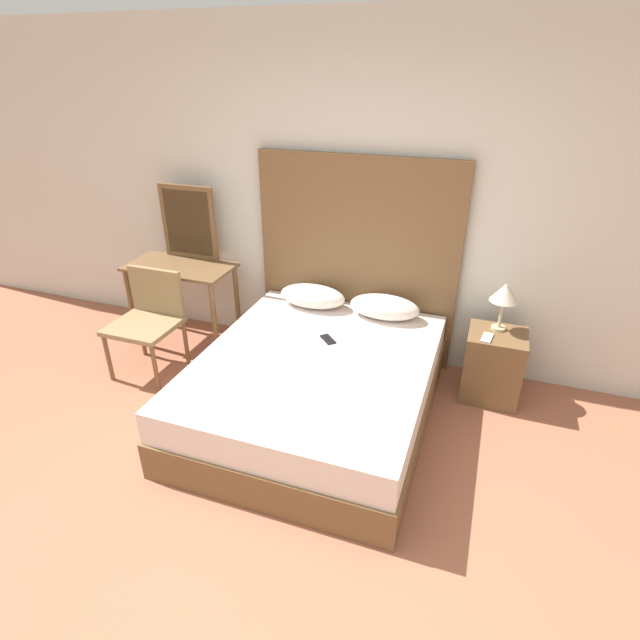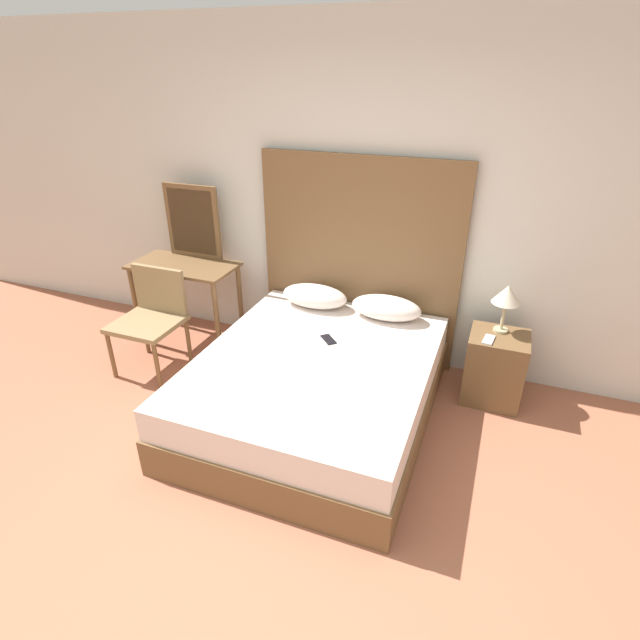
% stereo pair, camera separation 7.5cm
% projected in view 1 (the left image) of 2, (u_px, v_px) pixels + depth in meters
% --- Properties ---
extents(ground_plane, '(16.00, 16.00, 0.00)m').
position_uv_depth(ground_plane, '(243.00, 578.00, 2.54)').
color(ground_plane, '#9E5B42').
extents(wall_back, '(10.00, 0.06, 2.70)m').
position_uv_depth(wall_back, '(374.00, 202.00, 3.96)').
color(wall_back, silver).
rests_on(wall_back, ground_plane).
extents(bed, '(1.60, 1.93, 0.50)m').
position_uv_depth(bed, '(316.00, 387.00, 3.61)').
color(bed, brown).
rests_on(bed, ground_plane).
extents(headboard, '(1.68, 0.05, 1.72)m').
position_uv_depth(headboard, '(356.00, 262.00, 4.15)').
color(headboard, brown).
rests_on(headboard, ground_plane).
extents(pillow_left, '(0.56, 0.29, 0.18)m').
position_uv_depth(pillow_left, '(312.00, 296.00, 4.18)').
color(pillow_left, silver).
rests_on(pillow_left, bed).
extents(pillow_right, '(0.56, 0.29, 0.18)m').
position_uv_depth(pillow_right, '(384.00, 307.00, 4.00)').
color(pillow_right, silver).
rests_on(pillow_right, bed).
extents(phone_on_bed, '(0.16, 0.16, 0.01)m').
position_uv_depth(phone_on_bed, '(328.00, 339.00, 3.71)').
color(phone_on_bed, black).
rests_on(phone_on_bed, bed).
extents(nightstand, '(0.42, 0.39, 0.55)m').
position_uv_depth(nightstand, '(493.00, 365.00, 3.82)').
color(nightstand, brown).
rests_on(nightstand, ground_plane).
extents(table_lamp, '(0.21, 0.21, 0.37)m').
position_uv_depth(table_lamp, '(505.00, 294.00, 3.62)').
color(table_lamp, tan).
rests_on(table_lamp, nightstand).
extents(phone_on_nightstand, '(0.09, 0.16, 0.01)m').
position_uv_depth(phone_on_nightstand, '(487.00, 338.00, 3.63)').
color(phone_on_nightstand, '#B7B7BC').
rests_on(phone_on_nightstand, nightstand).
extents(vanity_desk, '(0.93, 0.48, 0.76)m').
position_uv_depth(vanity_desk, '(181.00, 280.00, 4.42)').
color(vanity_desk, brown).
rests_on(vanity_desk, ground_plane).
extents(vanity_mirror, '(0.53, 0.03, 0.65)m').
position_uv_depth(vanity_mirror, '(189.00, 223.00, 4.39)').
color(vanity_mirror, brown).
rests_on(vanity_mirror, vanity_desk).
extents(chair, '(0.51, 0.49, 0.85)m').
position_uv_depth(chair, '(149.00, 315.00, 4.09)').
color(chair, olive).
rests_on(chair, ground_plane).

